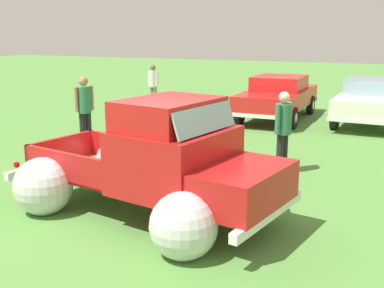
# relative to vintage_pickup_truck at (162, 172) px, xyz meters

# --- Properties ---
(ground_plane) EXTENTS (80.00, 80.00, 0.00)m
(ground_plane) POSITION_rel_vintage_pickup_truck_xyz_m (-0.38, 0.07, -0.76)
(ground_plane) COLOR #548C3D
(vintage_pickup_truck) EXTENTS (4.88, 3.38, 1.96)m
(vintage_pickup_truck) POSITION_rel_vintage_pickup_truck_xyz_m (0.00, 0.00, 0.00)
(vintage_pickup_truck) COLOR black
(vintage_pickup_truck) RESTS_ON ground
(show_car_0) EXTENTS (1.93, 4.55, 1.43)m
(show_car_0) POSITION_rel_vintage_pickup_truck_xyz_m (-0.56, 9.43, 0.03)
(show_car_0) COLOR black
(show_car_0) RESTS_ON ground
(show_car_1) EXTENTS (1.95, 4.54, 1.43)m
(show_car_1) POSITION_rel_vintage_pickup_truck_xyz_m (2.33, 9.78, 0.02)
(show_car_1) COLOR black
(show_car_1) RESTS_ON ground
(spectator_0) EXTENTS (0.45, 0.52, 1.79)m
(spectator_0) POSITION_rel_vintage_pickup_truck_xyz_m (-4.06, 3.50, 0.27)
(spectator_0) COLOR black
(spectator_0) RESTS_ON ground
(spectator_1) EXTENTS (0.42, 0.53, 1.71)m
(spectator_1) POSITION_rel_vintage_pickup_truck_xyz_m (1.13, 3.22, 0.22)
(spectator_1) COLOR black
(spectator_1) RESTS_ON ground
(spectator_2) EXTENTS (0.53, 0.43, 1.64)m
(spectator_2) POSITION_rel_vintage_pickup_truck_xyz_m (-5.60, 9.91, 0.17)
(spectator_2) COLOR gray
(spectator_2) RESTS_ON ground
(lane_cone_0) EXTENTS (0.36, 0.36, 0.63)m
(lane_cone_0) POSITION_rel_vintage_pickup_truck_xyz_m (0.64, 2.11, -0.45)
(lane_cone_0) COLOR black
(lane_cone_0) RESTS_ON ground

